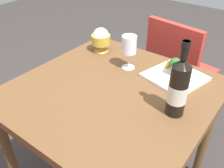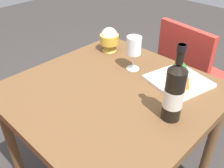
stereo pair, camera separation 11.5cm
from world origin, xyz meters
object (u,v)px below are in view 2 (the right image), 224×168
at_px(carrot_garnish_right, 173,67).
at_px(wine_glass, 134,46).
at_px(wine_bottle, 174,92).
at_px(chair_near_window, 188,69).
at_px(broccoli_floret, 179,69).
at_px(rice_bowl, 109,39).
at_px(serving_plate, 178,81).
at_px(carrot_garnish_left, 187,82).

bearing_deg(carrot_garnish_right, wine_glass, 29.06).
relative_size(wine_bottle, carrot_garnish_right, 6.30).
distance_m(chair_near_window, broccoli_floret, 0.57).
bearing_deg(wine_bottle, broccoli_floret, -63.74).
distance_m(wine_glass, rice_bowl, 0.26).
relative_size(wine_bottle, wine_glass, 1.77).
xyz_separation_m(wine_bottle, wine_glass, (0.35, -0.19, 0.00)).
relative_size(wine_glass, carrot_garnish_right, 3.56).
height_order(chair_near_window, rice_bowl, rice_bowl).
xyz_separation_m(wine_bottle, carrot_garnish_right, (0.18, -0.29, -0.08)).
bearing_deg(chair_near_window, wine_glass, -86.75).
xyz_separation_m(chair_near_window, wine_glass, (0.05, 0.53, 0.33)).
xyz_separation_m(chair_near_window, serving_plate, (-0.19, 0.48, 0.21)).
bearing_deg(carrot_garnish_right, serving_plate, 145.30).
xyz_separation_m(carrot_garnish_left, carrot_garnish_right, (0.13, -0.08, -0.01)).
bearing_deg(serving_plate, wine_bottle, 115.16).
distance_m(wine_bottle, serving_plate, 0.29).
bearing_deg(serving_plate, broccoli_floret, -46.60).
relative_size(rice_bowl, carrot_garnish_left, 2.10).
height_order(wine_bottle, rice_bowl, wine_bottle).
relative_size(chair_near_window, rice_bowl, 6.00).
height_order(chair_near_window, carrot_garnish_left, chair_near_window).
relative_size(serving_plate, broccoli_floret, 3.53).
height_order(wine_glass, broccoli_floret, wine_glass).
height_order(chair_near_window, broccoli_floret, chair_near_window).
height_order(wine_bottle, carrot_garnish_right, wine_bottle).
bearing_deg(wine_glass, carrot_garnish_left, -177.59).
xyz_separation_m(chair_near_window, carrot_garnish_right, (-0.12, 0.44, 0.25)).
xyz_separation_m(wine_bottle, carrot_garnish_left, (0.05, -0.20, -0.07)).
height_order(chair_near_window, wine_glass, wine_glass).
height_order(broccoli_floret, carrot_garnish_right, broccoli_floret).
bearing_deg(wine_bottle, rice_bowl, -23.34).
relative_size(wine_glass, broccoli_floret, 2.09).
xyz_separation_m(serving_plate, broccoli_floret, (0.01, -0.01, 0.06)).
bearing_deg(broccoli_floret, chair_near_window, -69.24).
xyz_separation_m(wine_glass, serving_plate, (-0.24, -0.05, -0.12)).
bearing_deg(chair_near_window, serving_plate, -59.70).
distance_m(wine_bottle, carrot_garnish_left, 0.22).
bearing_deg(broccoli_floret, wine_glass, 15.97).
height_order(wine_bottle, wine_glass, wine_bottle).
xyz_separation_m(chair_near_window, wine_bottle, (-0.30, 0.72, 0.33)).
bearing_deg(serving_plate, rice_bowl, -1.83).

